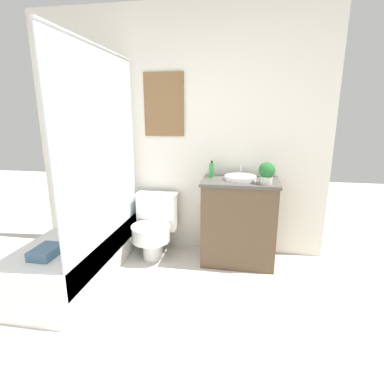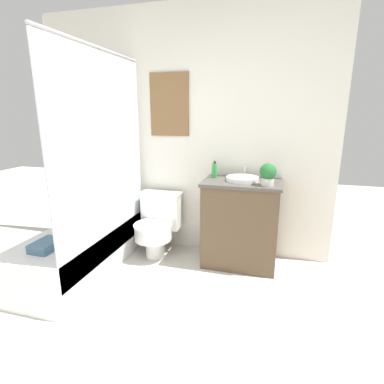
# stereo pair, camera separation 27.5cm
# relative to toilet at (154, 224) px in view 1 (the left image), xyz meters

# --- Properties ---
(wall_back) EXTENTS (3.11, 0.07, 2.50)m
(wall_back) POSITION_rel_toilet_xyz_m (0.18, 0.28, 0.91)
(wall_back) COLOR silver
(wall_back) RESTS_ON ground_plane
(shower_area) EXTENTS (0.62, 1.50, 1.98)m
(shower_area) POSITION_rel_toilet_xyz_m (-0.55, -0.50, -0.08)
(shower_area) COLOR white
(shower_area) RESTS_ON ground_plane
(toilet) EXTENTS (0.43, 0.53, 0.65)m
(toilet) POSITION_rel_toilet_xyz_m (0.00, 0.00, 0.00)
(toilet) COLOR white
(toilet) RESTS_ON ground_plane
(vanity) EXTENTS (0.73, 0.47, 0.85)m
(vanity) POSITION_rel_toilet_xyz_m (0.86, 0.01, 0.08)
(vanity) COLOR brown
(vanity) RESTS_ON ground_plane
(sink) EXTENTS (0.30, 0.34, 0.13)m
(sink) POSITION_rel_toilet_xyz_m (0.86, 0.03, 0.52)
(sink) COLOR white
(sink) RESTS_ON vanity
(soap_bottle) EXTENTS (0.05, 0.05, 0.17)m
(soap_bottle) POSITION_rel_toilet_xyz_m (0.58, 0.11, 0.57)
(soap_bottle) COLOR green
(soap_bottle) RESTS_ON vanity
(potted_plant) EXTENTS (0.15, 0.15, 0.20)m
(potted_plant) POSITION_rel_toilet_xyz_m (1.10, -0.10, 0.61)
(potted_plant) COLOR beige
(potted_plant) RESTS_ON vanity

